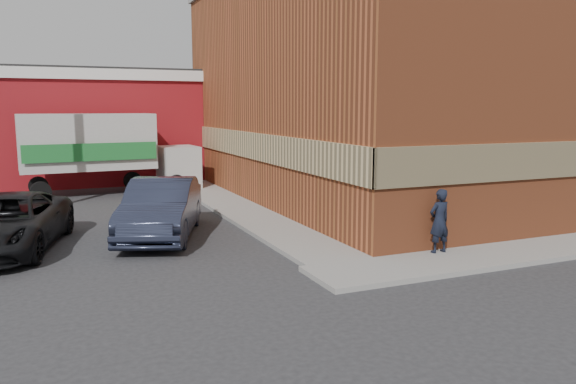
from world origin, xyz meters
name	(u,v)px	position (x,y,z in m)	size (l,w,h in m)	color
ground	(318,269)	(0.00, 0.00, 0.00)	(90.00, 90.00, 0.00)	#28282B
brick_building	(405,85)	(8.50, 9.00, 4.68)	(14.25, 18.25, 9.36)	#A34D2A
sidewalk_west	(229,204)	(0.60, 9.00, 0.06)	(1.80, 18.00, 0.12)	gray
warehouse	(40,126)	(-6.00, 20.00, 2.81)	(16.30, 8.30, 5.60)	maroon
man	(439,221)	(3.25, -0.25, 0.93)	(0.59, 0.39, 1.62)	black
sedan	(161,208)	(-2.74, 4.72, 0.84)	(1.79, 5.12, 1.69)	#292F45
suv_a	(6,223)	(-6.80, 4.68, 0.74)	(2.47, 5.36, 1.49)	black
box_truck	(105,148)	(-3.44, 13.89, 2.00)	(7.15, 2.53, 3.47)	beige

